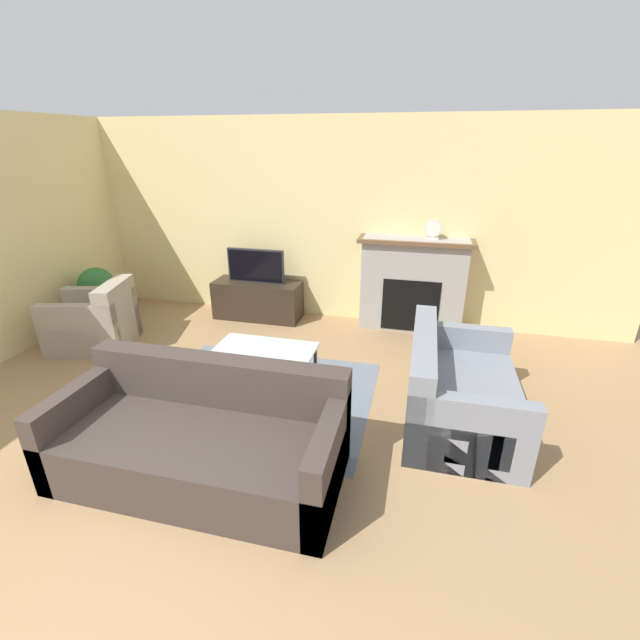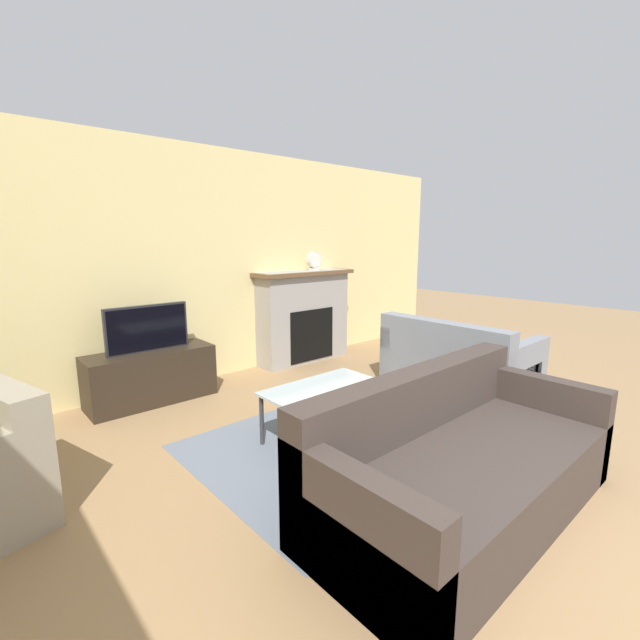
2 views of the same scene
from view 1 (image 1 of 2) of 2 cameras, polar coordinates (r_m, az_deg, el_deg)
The scene contains 12 objects.
ground_plane at distance 3.20m, azimuth -29.13°, elevation -28.99°, with size 20.00×20.00×0.00m, color #9E7A51.
wall_back at distance 6.09m, azimuth -2.87°, elevation 12.96°, with size 8.87×0.06×2.70m.
area_rug at distance 4.44m, azimuth -7.91°, elevation -9.89°, with size 2.22×1.84×0.00m.
fireplace at distance 5.81m, azimuth 12.22°, elevation 4.83°, with size 1.46×0.42×1.24m.
tv_stand at distance 6.23m, azimuth -8.28°, elevation 2.68°, with size 1.24×0.47×0.54m.
tv at distance 6.07m, azimuth -8.55°, elevation 7.16°, with size 0.82×0.06×0.47m.
couch_sectional at distance 3.48m, azimuth -15.39°, elevation -15.20°, with size 2.12×0.97×0.82m.
couch_loveseat at distance 4.09m, azimuth 17.72°, elevation -9.17°, with size 0.95×1.50×0.82m.
armchair_by_window at distance 5.97m, azimuth -27.79°, elevation -0.41°, with size 1.06×0.97×0.82m.
coffee_table at distance 4.34m, azimuth -7.57°, elevation -4.54°, with size 1.02×0.64×0.45m.
potted_plant at distance 6.63m, azimuth -27.56°, elevation 3.77°, with size 0.47×0.47×0.80m.
mantel_clock at distance 5.64m, azimuth 14.86°, elevation 11.65°, with size 0.22×0.07×0.25m.
Camera 1 is at (1.72, -1.29, 2.37)m, focal length 24.00 mm.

